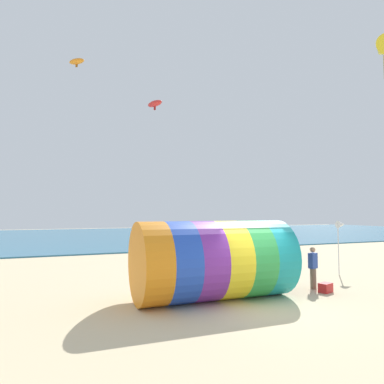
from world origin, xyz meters
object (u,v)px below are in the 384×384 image
at_px(beach_flag, 341,227).
at_px(kite_red_parafoil, 155,104).
at_px(kite_handler, 313,267).
at_px(bystander_near_water, 269,250).
at_px(giant_inflatable_tube, 214,260).
at_px(kite_orange_parafoil, 77,61).
at_px(kite_yellow_delta, 383,49).
at_px(cooler_box, 326,288).

bearing_deg(beach_flag, kite_red_parafoil, 122.70).
distance_m(kite_handler, beach_flag, 4.38).
bearing_deg(bystander_near_water, kite_handler, -110.83).
height_order(giant_inflatable_tube, kite_orange_parafoil, kite_orange_parafoil).
distance_m(kite_handler, bystander_near_water, 7.16).
bearing_deg(bystander_near_water, giant_inflatable_tube, -136.35).
relative_size(kite_yellow_delta, cooler_box, 4.30).
height_order(kite_yellow_delta, bystander_near_water, kite_yellow_delta).
distance_m(kite_handler, kite_yellow_delta, 12.67).
height_order(kite_orange_parafoil, bystander_near_water, kite_orange_parafoil).
relative_size(kite_orange_parafoil, cooler_box, 2.22).
height_order(kite_handler, bystander_near_water, kite_handler).
distance_m(bystander_near_water, cooler_box, 7.81).
bearing_deg(kite_yellow_delta, bystander_near_water, 125.23).
height_order(kite_handler, kite_yellow_delta, kite_yellow_delta).
bearing_deg(kite_handler, giant_inflatable_tube, -179.95).
relative_size(giant_inflatable_tube, kite_red_parafoil, 3.73).
height_order(kite_handler, kite_red_parafoil, kite_red_parafoil).
bearing_deg(cooler_box, giant_inflatable_tube, 171.57).
distance_m(beach_flag, cooler_box, 4.97).
height_order(kite_red_parafoil, beach_flag, kite_red_parafoil).
xyz_separation_m(kite_red_parafoil, kite_orange_parafoil, (-5.49, -0.91, 1.83)).
bearing_deg(kite_handler, kite_red_parafoil, 104.15).
bearing_deg(bystander_near_water, kite_orange_parafoil, 156.40).
xyz_separation_m(kite_yellow_delta, beach_flag, (-2.69, 0.59, -9.41)).
distance_m(giant_inflatable_tube, kite_red_parafoil, 15.82).
distance_m(kite_red_parafoil, cooler_box, 17.33).
bearing_deg(kite_handler, beach_flag, 29.13).
relative_size(giant_inflatable_tube, kite_yellow_delta, 2.52).
relative_size(giant_inflatable_tube, kite_handler, 3.35).
distance_m(giant_inflatable_tube, bystander_near_water, 9.72).
distance_m(kite_yellow_delta, beach_flag, 9.80).
xyz_separation_m(giant_inflatable_tube, kite_orange_parafoil, (-4.17, 11.58, 11.44)).
bearing_deg(giant_inflatable_tube, beach_flag, 13.96).
relative_size(kite_red_parafoil, beach_flag, 0.57).
bearing_deg(kite_handler, cooler_box, -89.80).
xyz_separation_m(giant_inflatable_tube, beach_flag, (8.06, 2.00, 0.98)).
relative_size(kite_yellow_delta, kite_orange_parafoil, 1.93).
bearing_deg(kite_orange_parafoil, kite_yellow_delta, -34.28).
distance_m(kite_red_parafoil, bystander_near_water, 13.05).
distance_m(kite_orange_parafoil, beach_flag, 18.73).
distance_m(giant_inflatable_tube, kite_handler, 4.50).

